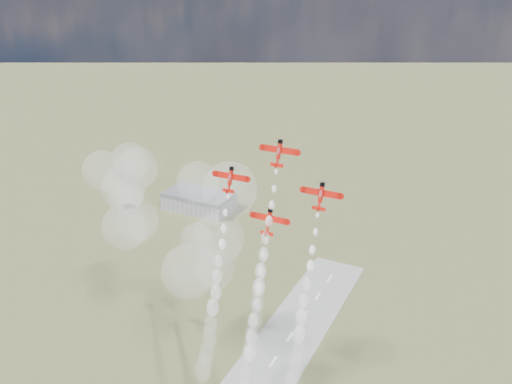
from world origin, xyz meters
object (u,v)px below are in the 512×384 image
Objects in this scene: hangar at (199,201)px; plane_right at (321,196)px; plane_slot at (269,221)px; plane_left at (230,179)px; plane_lead at (279,153)px.

plane_right reaches higher than hangar.
plane_right is 1.00× the size of plane_slot.
plane_slot is at bearing -12.52° from plane_left.
plane_lead is 20.89m from plane_slot.
hangar is 248.02m from plane_lead.
plane_slot is (14.92, -3.31, -9.91)m from plane_left.
plane_right is at bearing -48.64° from hangar.
hangar is at bearing 131.36° from plane_right.
plane_slot is at bearing -90.00° from plane_lead.
plane_left is 1.00× the size of plane_right.
plane_right is at bearing 12.52° from plane_slot.
plane_left is 1.00× the size of plane_slot.
plane_lead is at bearing -50.97° from hangar.
plane_left is at bearing -54.61° from hangar.
plane_lead reaches higher than plane_left.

